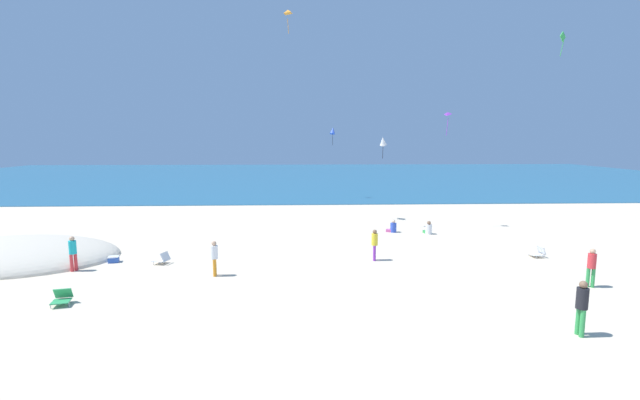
{
  "coord_description": "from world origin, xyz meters",
  "views": [
    {
      "loc": [
        -0.86,
        -13.24,
        5.63
      ],
      "look_at": [
        0.0,
        8.25,
        2.63
      ],
      "focal_mm": 24.53,
      "sensor_mm": 36.0,
      "label": 1
    }
  ],
  "objects_px": {
    "beach_chair_near_camera": "(162,259)",
    "person_4": "(375,243)",
    "beach_chair_mid_beach": "(62,298)",
    "person_5": "(582,304)",
    "person_3": "(393,228)",
    "person_1": "(428,229)",
    "cooler_box": "(114,259)",
    "kite_green": "(563,38)",
    "kite_blue": "(333,131)",
    "kite_white": "(383,141)",
    "kite_orange": "(288,12)",
    "beach_chair_far_left": "(538,252)",
    "kite_purple": "(447,114)",
    "person_2": "(73,251)",
    "person_0": "(592,265)",
    "person_6": "(214,256)"
  },
  "relations": [
    {
      "from": "person_3",
      "to": "person_5",
      "type": "xyz_separation_m",
      "value": [
        2.49,
        -14.29,
        0.66
      ]
    },
    {
      "from": "person_1",
      "to": "person_3",
      "type": "relative_size",
      "value": 1.02
    },
    {
      "from": "person_3",
      "to": "person_4",
      "type": "distance_m",
      "value": 6.57
    },
    {
      "from": "cooler_box",
      "to": "kite_orange",
      "type": "relative_size",
      "value": 0.36
    },
    {
      "from": "beach_chair_far_left",
      "to": "person_5",
      "type": "height_order",
      "value": "person_5"
    },
    {
      "from": "person_2",
      "to": "beach_chair_near_camera",
      "type": "bearing_deg",
      "value": -123.34
    },
    {
      "from": "beach_chair_near_camera",
      "to": "person_3",
      "type": "xyz_separation_m",
      "value": [
        11.88,
        6.41,
        0.04
      ]
    },
    {
      "from": "beach_chair_far_left",
      "to": "kite_purple",
      "type": "xyz_separation_m",
      "value": [
        -2.24,
        7.39,
        6.95
      ]
    },
    {
      "from": "person_1",
      "to": "kite_white",
      "type": "relative_size",
      "value": 0.56
    },
    {
      "from": "cooler_box",
      "to": "person_1",
      "type": "distance_m",
      "value": 17.14
    },
    {
      "from": "beach_chair_mid_beach",
      "to": "person_0",
      "type": "distance_m",
      "value": 19.31
    },
    {
      "from": "cooler_box",
      "to": "kite_blue",
      "type": "height_order",
      "value": "kite_blue"
    },
    {
      "from": "beach_chair_mid_beach",
      "to": "person_5",
      "type": "relative_size",
      "value": 0.47
    },
    {
      "from": "beach_chair_far_left",
      "to": "kite_blue",
      "type": "distance_m",
      "value": 23.85
    },
    {
      "from": "person_2",
      "to": "cooler_box",
      "type": "bearing_deg",
      "value": -88.87
    },
    {
      "from": "beach_chair_far_left",
      "to": "person_2",
      "type": "bearing_deg",
      "value": -1.92
    },
    {
      "from": "person_4",
      "to": "person_6",
      "type": "relative_size",
      "value": 0.99
    },
    {
      "from": "person_5",
      "to": "beach_chair_mid_beach",
      "type": "bearing_deg",
      "value": -11.77
    },
    {
      "from": "person_0",
      "to": "person_1",
      "type": "height_order",
      "value": "person_0"
    },
    {
      "from": "kite_purple",
      "to": "kite_blue",
      "type": "bearing_deg",
      "value": 113.92
    },
    {
      "from": "beach_chair_mid_beach",
      "to": "kite_purple",
      "type": "relative_size",
      "value": 0.52
    },
    {
      "from": "person_1",
      "to": "person_4",
      "type": "xyz_separation_m",
      "value": [
        -4.17,
        -5.6,
        0.55
      ]
    },
    {
      "from": "person_5",
      "to": "kite_white",
      "type": "xyz_separation_m",
      "value": [
        -2.92,
        15.78,
        4.57
      ]
    },
    {
      "from": "cooler_box",
      "to": "person_5",
      "type": "xyz_separation_m",
      "value": [
        16.71,
        -8.27,
        0.8
      ]
    },
    {
      "from": "kite_orange",
      "to": "person_2",
      "type": "bearing_deg",
      "value": -127.9
    },
    {
      "from": "beach_chair_mid_beach",
      "to": "person_3",
      "type": "xyz_separation_m",
      "value": [
        13.75,
        11.26,
        0.04
      ]
    },
    {
      "from": "cooler_box",
      "to": "person_2",
      "type": "xyz_separation_m",
      "value": [
        -1.12,
        -1.3,
        0.74
      ]
    },
    {
      "from": "beach_chair_mid_beach",
      "to": "cooler_box",
      "type": "relative_size",
      "value": 1.42
    },
    {
      "from": "person_6",
      "to": "cooler_box",
      "type": "bearing_deg",
      "value": 150.86
    },
    {
      "from": "beach_chair_near_camera",
      "to": "kite_white",
      "type": "bearing_deg",
      "value": -128.97
    },
    {
      "from": "person_6",
      "to": "person_5",
      "type": "bearing_deg",
      "value": -32.93
    },
    {
      "from": "kite_green",
      "to": "kite_orange",
      "type": "height_order",
      "value": "kite_orange"
    },
    {
      "from": "person_1",
      "to": "kite_orange",
      "type": "height_order",
      "value": "kite_orange"
    },
    {
      "from": "person_0",
      "to": "person_4",
      "type": "distance_m",
      "value": 8.67
    },
    {
      "from": "kite_purple",
      "to": "kite_white",
      "type": "distance_m",
      "value": 4.35
    },
    {
      "from": "cooler_box",
      "to": "kite_green",
      "type": "relative_size",
      "value": 0.42
    },
    {
      "from": "cooler_box",
      "to": "person_0",
      "type": "xyz_separation_m",
      "value": [
        19.74,
        -4.21,
        0.73
      ]
    },
    {
      "from": "cooler_box",
      "to": "person_6",
      "type": "bearing_deg",
      "value": -23.66
    },
    {
      "from": "person_5",
      "to": "person_2",
      "type": "bearing_deg",
      "value": -22.52
    },
    {
      "from": "kite_white",
      "to": "beach_chair_far_left",
      "type": "bearing_deg",
      "value": -49.79
    },
    {
      "from": "person_2",
      "to": "kite_orange",
      "type": "relative_size",
      "value": 1.01
    },
    {
      "from": "person_3",
      "to": "person_1",
      "type": "bearing_deg",
      "value": -173.45
    },
    {
      "from": "kite_purple",
      "to": "person_4",
      "type": "bearing_deg",
      "value": -126.87
    },
    {
      "from": "beach_chair_near_camera",
      "to": "person_1",
      "type": "xyz_separation_m",
      "value": [
        13.91,
        5.82,
        0.05
      ]
    },
    {
      "from": "beach_chair_near_camera",
      "to": "person_4",
      "type": "distance_m",
      "value": 9.76
    },
    {
      "from": "beach_chair_near_camera",
      "to": "person_4",
      "type": "relative_size",
      "value": 0.53
    },
    {
      "from": "person_1",
      "to": "person_5",
      "type": "bearing_deg",
      "value": 167.2
    },
    {
      "from": "cooler_box",
      "to": "person_3",
      "type": "height_order",
      "value": "person_3"
    },
    {
      "from": "kite_purple",
      "to": "kite_green",
      "type": "bearing_deg",
      "value": -36.6
    },
    {
      "from": "person_2",
      "to": "person_5",
      "type": "distance_m",
      "value": 19.15
    }
  ]
}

